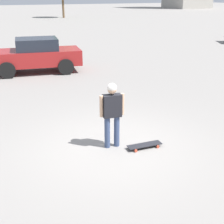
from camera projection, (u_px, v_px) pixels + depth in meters
The scene contains 4 objects.
ground_plane at pixel (112, 146), 7.52m from camera, with size 220.00×220.00×0.00m, color gray.
person at pixel (112, 110), 7.18m from camera, with size 0.27×0.58×1.58m.
skateboard at pixel (145, 145), 7.43m from camera, with size 0.37×0.87×0.08m.
car_parked_near at pixel (36, 55), 14.42m from camera, with size 2.60×4.38×1.57m.
Camera 1 is at (5.92, -3.22, 3.43)m, focal length 50.00 mm.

